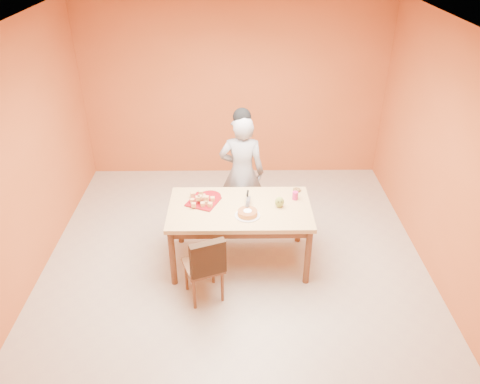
{
  "coord_description": "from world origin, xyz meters",
  "views": [
    {
      "loc": [
        0.01,
        -4.21,
        3.58
      ],
      "look_at": [
        0.06,
        0.3,
        0.9
      ],
      "focal_mm": 35.0,
      "sensor_mm": 36.0,
      "label": 1
    }
  ],
  "objects_px": {
    "pastry_platter": "(203,202)",
    "egg_ornament": "(279,202)",
    "dining_table": "(240,214)",
    "magenta_glass": "(295,196)",
    "person": "(242,173)",
    "sponge_cake": "(248,213)",
    "dining_chair": "(203,265)",
    "red_dinner_plate": "(210,197)",
    "checker_tin": "(297,190)"
  },
  "relations": [
    {
      "from": "dining_chair",
      "to": "person",
      "type": "xyz_separation_m",
      "value": [
        0.43,
        1.37,
        0.35
      ]
    },
    {
      "from": "person",
      "to": "pastry_platter",
      "type": "height_order",
      "value": "person"
    },
    {
      "from": "dining_table",
      "to": "egg_ornament",
      "type": "distance_m",
      "value": 0.47
    },
    {
      "from": "person",
      "to": "pastry_platter",
      "type": "distance_m",
      "value": 0.8
    },
    {
      "from": "dining_table",
      "to": "egg_ornament",
      "type": "relative_size",
      "value": 12.37
    },
    {
      "from": "magenta_glass",
      "to": "egg_ornament",
      "type": "bearing_deg",
      "value": -139.73
    },
    {
      "from": "pastry_platter",
      "to": "egg_ornament",
      "type": "distance_m",
      "value": 0.87
    },
    {
      "from": "person",
      "to": "sponge_cake",
      "type": "relative_size",
      "value": 7.17
    },
    {
      "from": "pastry_platter",
      "to": "checker_tin",
      "type": "distance_m",
      "value": 1.12
    },
    {
      "from": "dining_chair",
      "to": "sponge_cake",
      "type": "xyz_separation_m",
      "value": [
        0.47,
        0.43,
        0.36
      ]
    },
    {
      "from": "dining_table",
      "to": "sponge_cake",
      "type": "distance_m",
      "value": 0.23
    },
    {
      "from": "dining_table",
      "to": "person",
      "type": "xyz_separation_m",
      "value": [
        0.04,
        0.77,
        0.11
      ]
    },
    {
      "from": "person",
      "to": "sponge_cake",
      "type": "xyz_separation_m",
      "value": [
        0.05,
        -0.94,
        0.02
      ]
    },
    {
      "from": "red_dinner_plate",
      "to": "egg_ornament",
      "type": "height_order",
      "value": "egg_ornament"
    },
    {
      "from": "dining_chair",
      "to": "checker_tin",
      "type": "xyz_separation_m",
      "value": [
        1.07,
        0.95,
        0.34
      ]
    },
    {
      "from": "red_dinner_plate",
      "to": "checker_tin",
      "type": "xyz_separation_m",
      "value": [
        1.03,
        0.13,
        0.01
      ]
    },
    {
      "from": "red_dinner_plate",
      "to": "sponge_cake",
      "type": "xyz_separation_m",
      "value": [
        0.43,
        -0.39,
        0.03
      ]
    },
    {
      "from": "dining_chair",
      "to": "sponge_cake",
      "type": "bearing_deg",
      "value": 21.64
    },
    {
      "from": "dining_table",
      "to": "pastry_platter",
      "type": "height_order",
      "value": "pastry_platter"
    },
    {
      "from": "sponge_cake",
      "to": "checker_tin",
      "type": "relative_size",
      "value": 2.49
    },
    {
      "from": "dining_chair",
      "to": "egg_ornament",
      "type": "distance_m",
      "value": 1.1
    },
    {
      "from": "pastry_platter",
      "to": "red_dinner_plate",
      "type": "relative_size",
      "value": 1.22
    },
    {
      "from": "dining_chair",
      "to": "sponge_cake",
      "type": "distance_m",
      "value": 0.74
    },
    {
      "from": "dining_table",
      "to": "egg_ornament",
      "type": "xyz_separation_m",
      "value": [
        0.44,
        -0.0,
        0.16
      ]
    },
    {
      "from": "egg_ornament",
      "to": "person",
      "type": "bearing_deg",
      "value": 108.12
    },
    {
      "from": "dining_table",
      "to": "red_dinner_plate",
      "type": "xyz_separation_m",
      "value": [
        -0.35,
        0.22,
        0.1
      ]
    },
    {
      "from": "pastry_platter",
      "to": "magenta_glass",
      "type": "height_order",
      "value": "magenta_glass"
    },
    {
      "from": "person",
      "to": "red_dinner_plate",
      "type": "xyz_separation_m",
      "value": [
        -0.38,
        -0.55,
        -0.01
      ]
    },
    {
      "from": "sponge_cake",
      "to": "red_dinner_plate",
      "type": "bearing_deg",
      "value": 137.31
    },
    {
      "from": "dining_table",
      "to": "magenta_glass",
      "type": "relative_size",
      "value": 16.61
    },
    {
      "from": "magenta_glass",
      "to": "pastry_platter",
      "type": "bearing_deg",
      "value": -176.88
    },
    {
      "from": "person",
      "to": "magenta_glass",
      "type": "height_order",
      "value": "person"
    },
    {
      "from": "pastry_platter",
      "to": "egg_ornament",
      "type": "height_order",
      "value": "egg_ornament"
    },
    {
      "from": "checker_tin",
      "to": "red_dinner_plate",
      "type": "bearing_deg",
      "value": -172.82
    },
    {
      "from": "checker_tin",
      "to": "egg_ornament",
      "type": "bearing_deg",
      "value": -124.16
    },
    {
      "from": "dining_chair",
      "to": "red_dinner_plate",
      "type": "height_order",
      "value": "dining_chair"
    },
    {
      "from": "sponge_cake",
      "to": "checker_tin",
      "type": "xyz_separation_m",
      "value": [
        0.6,
        0.52,
        -0.02
      ]
    },
    {
      "from": "red_dinner_plate",
      "to": "checker_tin",
      "type": "distance_m",
      "value": 1.03
    },
    {
      "from": "sponge_cake",
      "to": "egg_ornament",
      "type": "xyz_separation_m",
      "value": [
        0.36,
        0.17,
        0.03
      ]
    },
    {
      "from": "pastry_platter",
      "to": "egg_ornament",
      "type": "relative_size",
      "value": 2.47
    },
    {
      "from": "red_dinner_plate",
      "to": "dining_chair",
      "type": "bearing_deg",
      "value": -93.22
    },
    {
      "from": "dining_table",
      "to": "dining_chair",
      "type": "bearing_deg",
      "value": -122.99
    },
    {
      "from": "pastry_platter",
      "to": "sponge_cake",
      "type": "distance_m",
      "value": 0.57
    },
    {
      "from": "dining_table",
      "to": "egg_ornament",
      "type": "bearing_deg",
      "value": -0.05
    },
    {
      "from": "dining_table",
      "to": "dining_chair",
      "type": "relative_size",
      "value": 1.92
    },
    {
      "from": "pastry_platter",
      "to": "magenta_glass",
      "type": "relative_size",
      "value": 3.31
    },
    {
      "from": "dining_chair",
      "to": "magenta_glass",
      "type": "relative_size",
      "value": 8.65
    },
    {
      "from": "magenta_glass",
      "to": "checker_tin",
      "type": "xyz_separation_m",
      "value": [
        0.04,
        0.18,
        -0.04
      ]
    },
    {
      "from": "person",
      "to": "egg_ornament",
      "type": "relative_size",
      "value": 12.06
    },
    {
      "from": "dining_table",
      "to": "magenta_glass",
      "type": "height_order",
      "value": "magenta_glass"
    }
  ]
}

